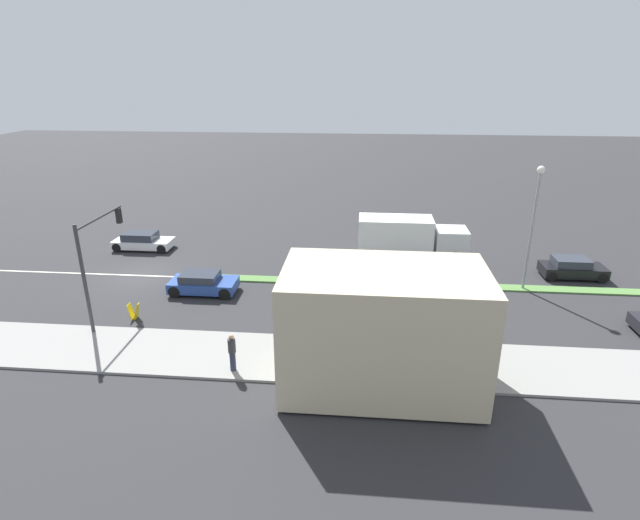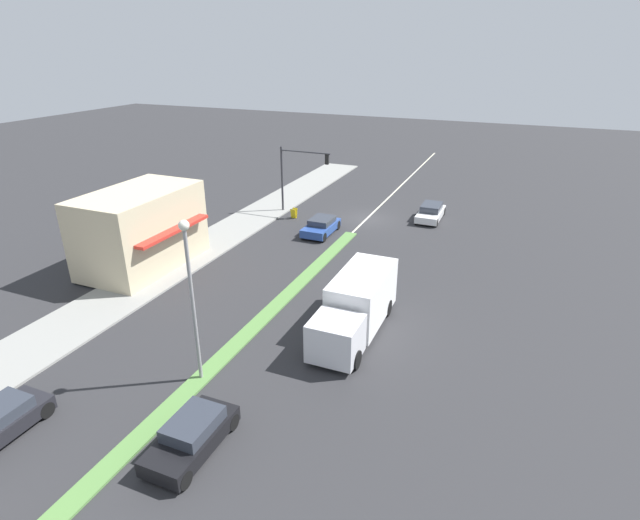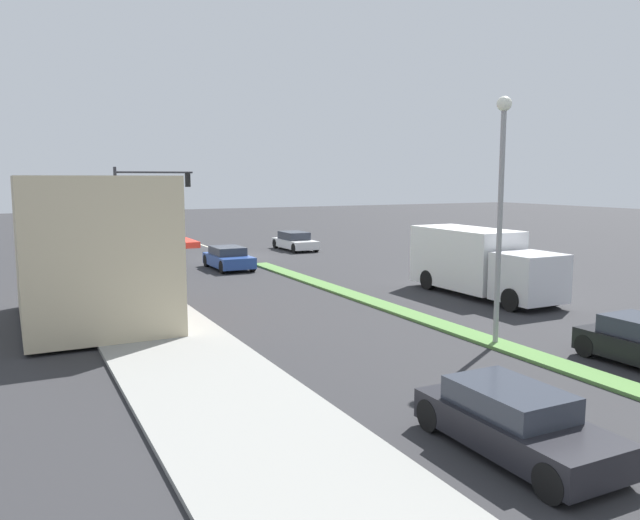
# 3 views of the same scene
# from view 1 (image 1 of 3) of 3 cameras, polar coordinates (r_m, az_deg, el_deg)

# --- Properties ---
(ground_plane) EXTENTS (160.00, 160.00, 0.00)m
(ground_plane) POSITION_cam_1_polar(r_m,az_deg,el_deg) (31.39, 11.60, -2.88)
(ground_plane) COLOR #2B2B2D
(sidewalk_right) EXTENTS (4.00, 73.00, 0.12)m
(sidewalk_right) POSITION_cam_1_polar(r_m,az_deg,el_deg) (23.53, 15.06, -11.56)
(sidewalk_right) COLOR gray
(sidewalk_right) RESTS_ON ground
(median_strip) EXTENTS (0.90, 46.00, 0.10)m
(median_strip) POSITION_cam_1_polar(r_m,az_deg,el_deg) (33.65, 27.02, -3.10)
(median_strip) COLOR #568442
(median_strip) RESTS_ON ground
(lane_marking_center) EXTENTS (0.16, 60.00, 0.01)m
(lane_marking_center) POSITION_cam_1_polar(r_m,az_deg,el_deg) (34.27, -19.84, -1.67)
(lane_marking_center) COLOR beige
(lane_marking_center) RESTS_ON ground
(building_corner_store) EXTENTS (5.41, 8.04, 5.05)m
(building_corner_store) POSITION_cam_1_polar(r_m,az_deg,el_deg) (20.45, 7.18, -7.78)
(building_corner_store) COLOR #C6B793
(building_corner_store) RESTS_ON sidewalk_right
(traffic_signal_main) EXTENTS (4.59, 0.34, 5.60)m
(traffic_signal_main) POSITION_cam_1_polar(r_m,az_deg,el_deg) (27.49, -24.23, 0.94)
(traffic_signal_main) COLOR #333338
(traffic_signal_main) RESTS_ON sidewalk_right
(street_lamp) EXTENTS (0.44, 0.44, 7.37)m
(street_lamp) POSITION_cam_1_polar(r_m,az_deg,el_deg) (31.16, 23.30, 4.96)
(street_lamp) COLOR gray
(street_lamp) RESTS_ON median_strip
(pedestrian) EXTENTS (0.34, 0.34, 1.75)m
(pedestrian) POSITION_cam_1_polar(r_m,az_deg,el_deg) (22.19, -10.01, -10.26)
(pedestrian) COLOR #282D42
(pedestrian) RESTS_ON sidewalk_right
(warning_aframe_sign) EXTENTS (0.45, 0.53, 0.84)m
(warning_aframe_sign) POSITION_cam_1_polar(r_m,az_deg,el_deg) (28.39, -20.50, -5.52)
(warning_aframe_sign) COLOR yellow
(warning_aframe_sign) RESTS_ON ground
(delivery_truck) EXTENTS (2.44, 7.50, 2.87)m
(delivery_truck) POSITION_cam_1_polar(r_m,az_deg,el_deg) (35.47, 10.02, 2.55)
(delivery_truck) COLOR silver
(delivery_truck) RESTS_ON ground
(suv_black) EXTENTS (1.79, 3.87, 1.31)m
(suv_black) POSITION_cam_1_polar(r_m,az_deg,el_deg) (35.57, 26.87, -0.84)
(suv_black) COLOR black
(suv_black) RESTS_ON ground
(coupe_blue) EXTENTS (1.91, 3.91, 1.25)m
(coupe_blue) POSITION_cam_1_polar(r_m,az_deg,el_deg) (30.38, -13.24, -2.57)
(coupe_blue) COLOR #284793
(coupe_blue) RESTS_ON ground
(van_white) EXTENTS (1.84, 4.25, 1.28)m
(van_white) POSITION_cam_1_polar(r_m,az_deg,el_deg) (39.12, -19.61, 2.05)
(van_white) COLOR silver
(van_white) RESTS_ON ground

